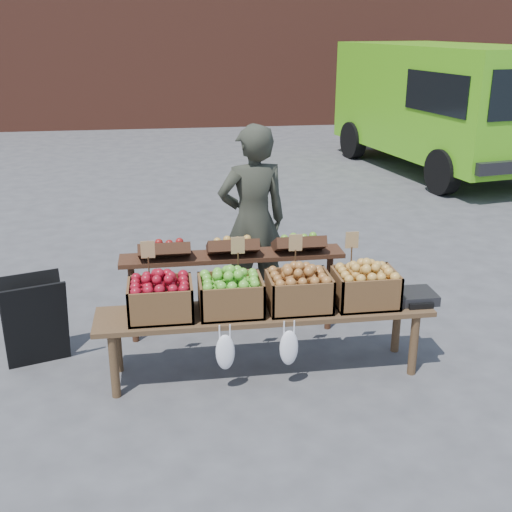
{
  "coord_description": "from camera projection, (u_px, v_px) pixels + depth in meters",
  "views": [
    {
      "loc": [
        -0.75,
        -5.04,
        2.73
      ],
      "look_at": [
        -0.0,
        0.09,
        0.85
      ],
      "focal_mm": 45.0,
      "sensor_mm": 36.0,
      "label": 1
    }
  ],
  "objects": [
    {
      "name": "back_table",
      "position": [
        233.0,
        283.0,
        5.81
      ],
      "size": [
        2.1,
        0.44,
        1.04
      ],
      "primitive_type": null,
      "color": "#3B2114",
      "rests_on": "ground"
    },
    {
      "name": "vendor",
      "position": [
        253.0,
        222.0,
        6.16
      ],
      "size": [
        0.75,
        0.56,
        1.88
      ],
      "primitive_type": "imported",
      "rotation": [
        0.0,
        0.0,
        3.32
      ],
      "color": "#2E3026",
      "rests_on": "ground"
    },
    {
      "name": "crate_green_apples",
      "position": [
        365.0,
        288.0,
        5.21
      ],
      "size": [
        0.5,
        0.4,
        0.28
      ],
      "primitive_type": null,
      "color": "gold",
      "rests_on": "display_bench"
    },
    {
      "name": "weighing_scale",
      "position": [
        414.0,
        296.0,
        5.31
      ],
      "size": [
        0.34,
        0.3,
        0.08
      ],
      "primitive_type": "cube",
      "color": "black",
      "rests_on": "display_bench"
    },
    {
      "name": "delivery_van",
      "position": [
        444.0,
        109.0,
        12.29
      ],
      "size": [
        3.35,
        5.64,
        2.37
      ],
      "primitive_type": null,
      "rotation": [
        0.0,
        0.0,
        0.18
      ],
      "color": "#58BB18",
      "rests_on": "ground"
    },
    {
      "name": "ground",
      "position": [
        258.0,
        349.0,
        5.72
      ],
      "size": [
        80.0,
        80.0,
        0.0
      ],
      "primitive_type": "plane",
      "color": "#4A4B4D"
    },
    {
      "name": "chalkboard_sign",
      "position": [
        35.0,
        321.0,
        5.36
      ],
      "size": [
        0.57,
        0.42,
        0.78
      ],
      "primitive_type": null,
      "rotation": [
        0.0,
        0.0,
        0.31
      ],
      "color": "black",
      "rests_on": "ground"
    },
    {
      "name": "crate_red_apples",
      "position": [
        299.0,
        292.0,
        5.14
      ],
      "size": [
        0.5,
        0.4,
        0.28
      ],
      "primitive_type": null,
      "color": "#AA7336",
      "rests_on": "display_bench"
    },
    {
      "name": "crate_russet_pears",
      "position": [
        231.0,
        296.0,
        5.06
      ],
      "size": [
        0.5,
        0.4,
        0.28
      ],
      "primitive_type": null,
      "color": "#389A16",
      "rests_on": "display_bench"
    },
    {
      "name": "display_bench",
      "position": [
        265.0,
        341.0,
        5.25
      ],
      "size": [
        2.7,
        0.56,
        0.57
      ],
      "primitive_type": null,
      "color": "#4E3721",
      "rests_on": "ground"
    },
    {
      "name": "crate_golden_apples",
      "position": [
        161.0,
        300.0,
        4.99
      ],
      "size": [
        0.5,
        0.4,
        0.28
      ],
      "primitive_type": null,
      "color": "maroon",
      "rests_on": "display_bench"
    }
  ]
}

